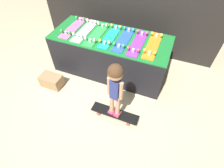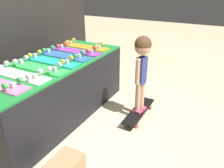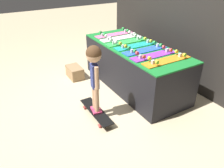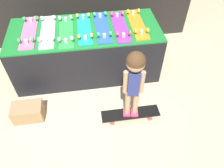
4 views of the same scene
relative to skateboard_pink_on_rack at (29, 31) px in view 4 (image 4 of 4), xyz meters
The scene contains 12 objects.
ground_plane 1.21m from the skateboard_pink_on_rack, 40.66° to the right, with size 16.00×16.00×0.00m, color beige.
display_rack 0.82m from the skateboard_pink_on_rack, ahead, with size 2.04×0.85×0.74m.
skateboard_pink_on_rack is the anchor object (origin of this frame).
skateboard_white_on_rack 0.24m from the skateboard_pink_on_rack, ahead, with size 0.19×0.76×0.09m.
skateboard_green_on_rack 0.48m from the skateboard_pink_on_rack, ahead, with size 0.19×0.76×0.09m.
skateboard_teal_on_rack 0.72m from the skateboard_pink_on_rack, ahead, with size 0.19×0.76×0.09m.
skateboard_blue_on_rack 0.96m from the skateboard_pink_on_rack, ahead, with size 0.19×0.76×0.09m.
skateboard_purple_on_rack 1.20m from the skateboard_pink_on_rack, ahead, with size 0.19×0.76×0.09m.
skateboard_orange_on_rack 1.44m from the skateboard_pink_on_rack, ahead, with size 0.19×0.76×0.09m.
skateboard_on_floor 1.70m from the skateboard_pink_on_rack, 40.51° to the right, with size 0.74×0.18×0.09m.
child 1.56m from the skateboard_pink_on_rack, 40.51° to the right, with size 0.23×0.20×0.97m.
storage_box 1.04m from the skateboard_pink_on_rack, 96.90° to the right, with size 0.37×0.23×0.22m.
Camera 4 is at (-0.01, -1.96, 2.37)m, focal length 35.00 mm.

